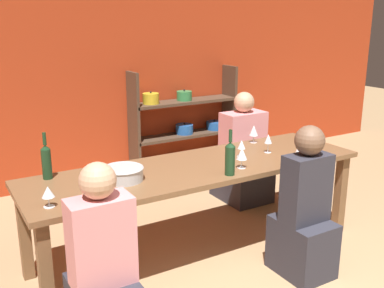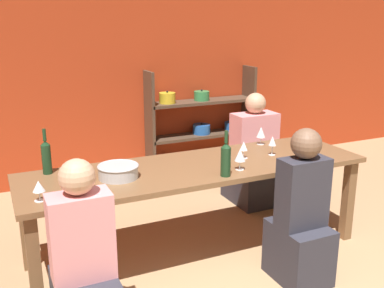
{
  "view_description": "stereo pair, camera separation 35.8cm",
  "coord_description": "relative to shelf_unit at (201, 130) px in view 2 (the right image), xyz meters",
  "views": [
    {
      "loc": [
        -1.94,
        -1.18,
        1.87
      ],
      "look_at": [
        -0.18,
        1.79,
        0.91
      ],
      "focal_mm": 42.0,
      "sensor_mm": 36.0,
      "label": 1
    },
    {
      "loc": [
        -1.63,
        -1.34,
        1.87
      ],
      "look_at": [
        -0.18,
        1.79,
        0.91
      ],
      "focal_mm": 42.0,
      "sensor_mm": 36.0,
      "label": 2
    }
  ],
  "objects": [
    {
      "name": "wine_glass_white_a",
      "position": [
        -0.72,
        -2.17,
        0.36
      ],
      "size": [
        0.08,
        0.08,
        0.17
      ],
      "color": "white",
      "rests_on": "dining_table"
    },
    {
      "name": "wine_bottle_dark",
      "position": [
        -0.89,
        -2.25,
        0.38
      ],
      "size": [
        0.08,
        0.08,
        0.34
      ],
      "color": "#19381E",
      "rests_on": "dining_table"
    },
    {
      "name": "person_near_a",
      "position": [
        -2.03,
        -2.64,
        -0.08
      ],
      "size": [
        0.35,
        0.44,
        1.15
      ],
      "color": "#2D2D38",
      "rests_on": "ground_plane"
    },
    {
      "name": "shelf_unit",
      "position": [
        0.0,
        0.0,
        0.0
      ],
      "size": [
        1.42,
        0.3,
        1.29
      ],
      "color": "#4C3828",
      "rests_on": "ground_plane"
    },
    {
      "name": "wine_glass_red_a",
      "position": [
        -0.22,
        -2.27,
        0.36
      ],
      "size": [
        0.07,
        0.07,
        0.16
      ],
      "color": "white",
      "rests_on": "dining_table"
    },
    {
      "name": "person_far_a",
      "position": [
        0.04,
        -1.19,
        -0.09
      ],
      "size": [
        0.46,
        0.57,
        1.16
      ],
      "rotation": [
        0.0,
        0.0,
        3.14
      ],
      "color": "#2D2D38",
      "rests_on": "ground_plane"
    },
    {
      "name": "person_near_b",
      "position": [
        -0.46,
        -2.6,
        -0.07
      ],
      "size": [
        0.35,
        0.44,
        1.15
      ],
      "color": "#2D2D38",
      "rests_on": "ground_plane"
    },
    {
      "name": "dining_table",
      "position": [
        -0.97,
        -1.94,
        0.16
      ],
      "size": [
        2.75,
        0.81,
        0.76
      ],
      "color": "brown",
      "rests_on": "ground_plane"
    },
    {
      "name": "wine_glass_empty_a",
      "position": [
        -0.28,
        -1.95,
        0.37
      ],
      "size": [
        0.07,
        0.07,
        0.16
      ],
      "color": "white",
      "rests_on": "dining_table"
    },
    {
      "name": "wall_back_red",
      "position": [
        -0.79,
        0.2,
        0.84
      ],
      "size": [
        8.8,
        0.06,
        2.7
      ],
      "color": "#B23819",
      "rests_on": "ground_plane"
    },
    {
      "name": "wine_bottle_green",
      "position": [
        -2.07,
        -1.64,
        0.38
      ],
      "size": [
        0.07,
        0.07,
        0.34
      ],
      "color": "#19381E",
      "rests_on": "dining_table"
    },
    {
      "name": "wine_glass_empty_d",
      "position": [
        -2.19,
        -2.17,
        0.35
      ],
      "size": [
        0.08,
        0.08,
        0.14
      ],
      "color": "white",
      "rests_on": "dining_table"
    },
    {
      "name": "wine_glass_empty_b",
      "position": [
        -0.54,
        -1.93,
        0.35
      ],
      "size": [
        0.07,
        0.07,
        0.14
      ],
      "color": "white",
      "rests_on": "dining_table"
    },
    {
      "name": "mixing_bowl",
      "position": [
        -1.61,
        -1.96,
        0.3
      ],
      "size": [
        0.3,
        0.3,
        0.1
      ],
      "color": "#B7BABC",
      "rests_on": "dining_table"
    },
    {
      "name": "wine_glass_empty_c",
      "position": [
        -0.18,
        -1.63,
        0.36
      ],
      "size": [
        0.08,
        0.08,
        0.17
      ],
      "color": "white",
      "rests_on": "dining_table"
    }
  ]
}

